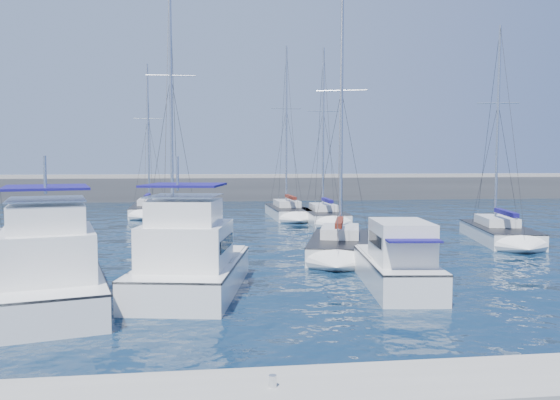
{
  "coord_description": "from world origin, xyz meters",
  "views": [
    {
      "loc": [
        -1.19,
        -21.56,
        5.1
      ],
      "look_at": [
        2.59,
        8.29,
        3.0
      ],
      "focal_mm": 35.0,
      "sensor_mm": 36.0,
      "label": 1
    }
  ],
  "objects": [
    {
      "name": "motor_yacht_port_inner",
      "position": [
        -6.94,
        -1.5,
        1.13
      ],
      "size": [
        5.85,
        10.03,
        4.69
      ],
      "rotation": [
        0.0,
        0.0,
        0.26
      ],
      "color": "white",
      "rests_on": "ground"
    },
    {
      "name": "ground",
      "position": [
        0.0,
        0.0,
        0.0
      ],
      "size": [
        220.0,
        220.0,
        0.0
      ],
      "primitive_type": "plane",
      "color": "black",
      "rests_on": "ground"
    },
    {
      "name": "sailboat_back_b",
      "position": [
        5.85,
        28.26,
        0.52
      ],
      "size": [
        3.4,
        9.44,
        16.16
      ],
      "rotation": [
        0.0,
        0.0,
        0.03
      ],
      "color": "white",
      "rests_on": "ground"
    },
    {
      "name": "sailboat_back_c",
      "position": [
        8.31,
        23.59,
        0.53
      ],
      "size": [
        3.26,
        7.96,
        15.08
      ],
      "rotation": [
        0.0,
        0.0,
        -0.03
      ],
      "color": "white",
      "rests_on": "ground"
    },
    {
      "name": "sailboat_back_a",
      "position": [
        -7.17,
        31.97,
        0.52
      ],
      "size": [
        3.39,
        8.94,
        14.87
      ],
      "rotation": [
        0.0,
        0.0,
        0.04
      ],
      "color": "white",
      "rests_on": "ground"
    },
    {
      "name": "motor_yacht_stbd_inner",
      "position": [
        -2.02,
        -0.36,
        1.13
      ],
      "size": [
        4.96,
        8.21,
        4.69
      ],
      "rotation": [
        0.0,
        0.0,
        -0.18
      ],
      "color": "white",
      "rests_on": "ground"
    },
    {
      "name": "motor_yacht_stbd_outer",
      "position": [
        6.24,
        -0.62,
        0.94
      ],
      "size": [
        3.2,
        6.97,
        3.2
      ],
      "rotation": [
        0.0,
        0.0,
        -0.11
      ],
      "color": "silver",
      "rests_on": "ground"
    },
    {
      "name": "breakwater",
      "position": [
        0.0,
        52.0,
        1.05
      ],
      "size": [
        160.0,
        6.0,
        4.45
      ],
      "color": "#424244",
      "rests_on": "ground"
    },
    {
      "name": "sailboat_mid_b",
      "position": [
        -3.36,
        8.58,
        0.54
      ],
      "size": [
        3.18,
        7.88,
        15.81
      ],
      "rotation": [
        0.0,
        0.0,
        -0.02
      ],
      "color": "silver",
      "rests_on": "ground"
    },
    {
      "name": "sailboat_mid_d",
      "position": [
        5.8,
        7.45,
        0.52
      ],
      "size": [
        5.14,
        8.5,
        14.45
      ],
      "rotation": [
        0.0,
        0.0,
        -0.27
      ],
      "color": "silver",
      "rests_on": "ground"
    },
    {
      "name": "dock_cleat_centre",
      "position": [
        0.0,
        -11.0,
        0.72
      ],
      "size": [
        0.16,
        0.16,
        0.25
      ],
      "primitive_type": "cylinder",
      "color": "silver",
      "rests_on": "dock"
    },
    {
      "name": "sailboat_mid_e",
      "position": [
        17.3,
        11.52,
        0.51
      ],
      "size": [
        4.91,
        9.11,
        14.28
      ],
      "rotation": [
        0.0,
        0.0,
        -0.22
      ],
      "color": "white",
      "rests_on": "ground"
    }
  ]
}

